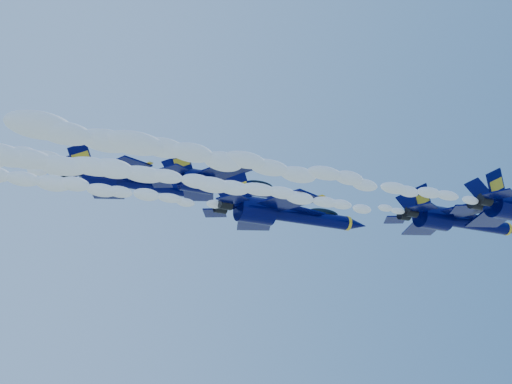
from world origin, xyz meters
name	(u,v)px	position (x,y,z in m)	size (l,w,h in m)	color
smoke_trail_jet_lead	(282,169)	(-14.63, -12.20, 150.26)	(42.82, 2.10, 1.89)	white
jet_second	(457,220)	(12.47, -3.41, 151.81)	(17.51, 14.36, 6.51)	#02033A
smoke_trail_jet_second	(222,186)	(-16.42, -3.41, 151.37)	(42.82, 2.09, 1.88)	white
jet_third	(286,214)	(-5.89, 3.55, 152.09)	(18.98, 15.57, 7.05)	#02033A
smoke_trail_jet_third	(4,176)	(-35.40, 3.55, 151.64)	(42.82, 2.27, 2.04)	white
jet_fourth	(224,184)	(-10.74, 9.97, 156.97)	(17.84, 14.64, 6.63)	#02033A
jet_fifth	(129,181)	(-20.07, 18.89, 158.89)	(19.66, 16.13, 7.31)	#02033A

